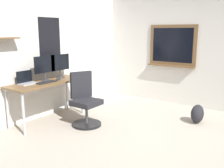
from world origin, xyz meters
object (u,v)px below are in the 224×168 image
Objects in this scene: keyboard at (46,82)px; backpack at (197,114)px; office_chair at (85,103)px; laptop at (27,81)px; monitor_secondary at (60,64)px; coffee_mug at (73,74)px; desk at (47,86)px; computer_mouse at (58,79)px; monitor_primary at (45,66)px.

keyboard reaches higher than backpack.
office_chair is 1.09m from laptop.
monitor_secondary is at bearing 114.58° from backpack.
coffee_mug is (0.24, -0.11, -0.22)m from monitor_secondary.
monitor_secondary reaches higher than backpack.
desk is 0.14m from keyboard.
laptop is 0.78m from monitor_secondary.
keyboard is (-0.08, -0.07, 0.09)m from desk.
desk is 2.80m from backpack.
coffee_mug is (0.73, 0.05, 0.04)m from keyboard.
desk is at bearing 43.10° from keyboard.
monitor_secondary is at bearing 37.51° from computer_mouse.
office_chair is at bearing -120.80° from coffee_mug.
laptop is 2.98× the size of computer_mouse.
computer_mouse is 1.13× the size of coffee_mug.
coffee_mug reaches higher than desk.
keyboard is (-0.11, -0.16, -0.26)m from monitor_primary.
monitor_secondary reaches higher than keyboard.
office_chair is 1.01m from monitor_primary.
desk is 0.66m from coffee_mug.
computer_mouse is 2.66m from backpack.
keyboard reaches higher than desk.
backpack is (1.85, -2.45, -0.63)m from laptop.
desk is at bearing -112.69° from monitor_primary.
monitor_secondary is (0.38, 0.00, 0.00)m from monitor_primary.
office_chair is at bearing -73.93° from monitor_primary.
monitor_primary reaches higher than backpack.
coffee_mug is (0.99, -0.16, -0.01)m from laptop.
laptop is at bearing 127.08° from backpack.
keyboard is 3.56× the size of computer_mouse.
laptop is (-0.34, 0.14, 0.13)m from desk.
office_chair is 2.07m from backpack.
laptop is at bearing 176.33° from monitor_secondary.
office_chair is at bearing 127.53° from backpack.
monitor_primary is (0.38, -0.05, 0.22)m from laptop.
backpack is (1.10, -2.40, -0.85)m from monitor_secondary.
monitor_primary is (0.04, 0.09, 0.35)m from desk.
office_chair reaches higher than desk.
office_chair reaches higher than keyboard.
coffee_mug is at bearing 59.20° from office_chair.
backpack is at bearing -65.42° from monitor_secondary.
laptop is 3.37× the size of coffee_mug.
laptop is at bearing 159.00° from computer_mouse.
office_chair is 0.71m from computer_mouse.
monitor_primary is at bearing 54.87° from keyboard.
coffee_mug is at bearing 3.93° from keyboard.
backpack is (1.47, -2.40, -0.85)m from monitor_primary.
desk is 4.07× the size of keyboard.
monitor_secondary is (0.41, 0.09, 0.35)m from desk.
laptop is 1.00m from coffee_mug.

